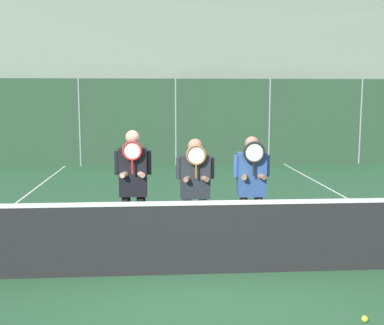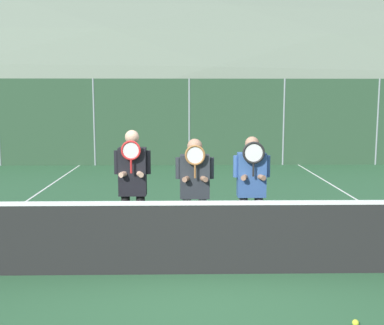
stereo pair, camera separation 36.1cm
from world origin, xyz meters
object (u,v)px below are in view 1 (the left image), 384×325
(car_left_of_center, at_px, (180,133))
(tennis_ball_on_court, at_px, (365,319))
(player_leftmost, at_px, (133,183))
(player_center_right, at_px, (251,183))
(player_center_left, at_px, (195,185))
(car_far_left, at_px, (45,132))
(car_center, at_px, (306,132))

(car_left_of_center, relative_size, tennis_ball_on_court, 69.03)
(player_leftmost, distance_m, car_left_of_center, 12.16)
(player_leftmost, relative_size, tennis_ball_on_court, 27.17)
(player_leftmost, height_order, player_center_right, player_leftmost)
(player_center_left, relative_size, car_left_of_center, 0.36)
(player_center_right, bearing_deg, player_leftmost, -176.68)
(player_center_left, bearing_deg, player_center_right, 0.52)
(car_far_left, bearing_deg, player_center_right, -64.06)
(player_center_right, xyz_separation_m, tennis_ball_on_court, (0.74, -2.45, -1.00))
(player_leftmost, relative_size, car_center, 0.44)
(car_far_left, xyz_separation_m, tennis_ball_on_court, (6.53, -14.37, -0.90))
(player_leftmost, distance_m, tennis_ball_on_court, 3.59)
(player_center_left, height_order, tennis_ball_on_court, player_center_left)
(car_far_left, xyz_separation_m, car_left_of_center, (5.24, 0.08, -0.05))
(player_leftmost, height_order, tennis_ball_on_court, player_leftmost)
(car_far_left, distance_m, car_left_of_center, 5.25)
(player_center_left, bearing_deg, player_leftmost, -174.09)
(car_far_left, distance_m, car_center, 10.26)
(player_leftmost, bearing_deg, player_center_right, 3.32)
(player_leftmost, bearing_deg, car_far_left, 108.54)
(player_center_left, bearing_deg, car_far_left, 112.53)
(car_left_of_center, bearing_deg, tennis_ball_on_court, -84.90)
(car_left_of_center, bearing_deg, car_center, -4.13)
(car_far_left, height_order, car_center, car_far_left)
(car_far_left, bearing_deg, car_left_of_center, 0.83)
(player_center_right, bearing_deg, car_left_of_center, 92.63)
(car_left_of_center, distance_m, tennis_ball_on_court, 14.52)
(car_left_of_center, bearing_deg, car_far_left, -179.17)
(tennis_ball_on_court, bearing_deg, player_center_left, 123.06)
(player_center_left, distance_m, car_center, 12.79)
(player_center_right, relative_size, car_left_of_center, 0.37)
(tennis_ball_on_court, bearing_deg, car_center, 75.19)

